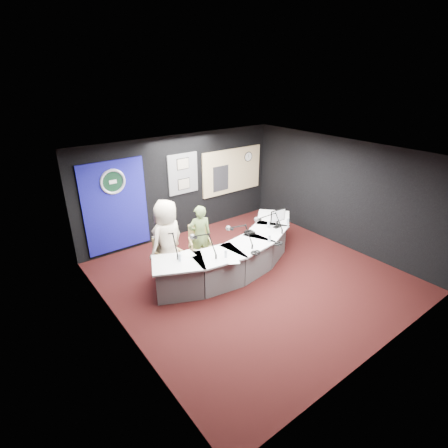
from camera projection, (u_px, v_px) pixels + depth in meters
ground at (252, 277)px, 7.97m from camera, size 6.00×6.00×0.00m
ceiling at (257, 156)px, 6.83m from camera, size 6.00×6.00×0.02m
wall_back at (181, 186)px, 9.58m from camera, size 6.00×0.02×2.80m
wall_front at (388, 285)px, 5.21m from camera, size 6.00×0.02×2.80m
wall_left at (118, 265)px, 5.74m from camera, size 0.02×6.00×2.80m
wall_right at (341, 193)px, 9.05m from camera, size 0.02×6.00×2.80m
broadcast_desk at (236, 254)px, 8.19m from camera, size 4.50×1.90×0.75m
backdrop_panel at (116, 207)px, 8.57m from camera, size 1.60×0.05×2.30m
agency_seal at (113, 182)px, 8.28m from camera, size 0.63×0.07×0.63m
seal_center at (113, 182)px, 8.28m from camera, size 0.48×0.01×0.48m
pinboard at (183, 174)px, 9.44m from camera, size 0.90×0.04×1.10m
framed_photo_upper at (183, 164)px, 9.31m from camera, size 0.34×0.02×0.27m
framed_photo_lower at (184, 184)px, 9.54m from camera, size 0.34×0.02×0.27m
booth_window_frame at (232, 171)px, 10.46m from camera, size 2.12×0.06×1.32m
booth_glow at (232, 171)px, 10.45m from camera, size 2.00×0.02×1.20m
equipment_rack at (221, 178)px, 10.25m from camera, size 0.55×0.02×0.75m
wall_clock at (248, 157)px, 10.63m from camera, size 0.28×0.01×0.28m
armchair_left at (169, 258)px, 7.84m from camera, size 0.59×0.59×0.93m
armchair_right at (200, 245)px, 8.33m from camera, size 0.74×0.74×1.01m
draped_jacket at (164, 248)px, 7.96m from camera, size 0.51×0.17×0.70m
person_man at (167, 240)px, 7.65m from camera, size 1.04×0.85×1.84m
person_woman at (200, 236)px, 8.22m from camera, size 0.63×0.50×1.51m
computer_monitor at (278, 215)px, 8.53m from camera, size 0.44×0.06×0.30m
desk_phone at (249, 233)px, 8.33m from camera, size 0.23×0.19×0.05m
headphones_near at (278, 244)px, 7.82m from camera, size 0.20×0.20×0.03m
headphones_far at (255, 252)px, 7.45m from camera, size 0.23×0.23×0.04m
paper_stack at (188, 254)px, 7.43m from camera, size 0.25×0.34×0.00m
notepad at (233, 260)px, 7.19m from camera, size 0.37×0.41×0.00m
boom_mic_a at (171, 241)px, 7.33m from camera, size 0.18×0.74×0.60m
boom_mic_b at (204, 242)px, 7.27m from camera, size 0.31×0.71×0.60m
boom_mic_c at (240, 233)px, 7.67m from camera, size 0.33×0.70×0.60m
boom_mic_d at (270, 221)px, 8.25m from camera, size 0.58×0.54×0.60m
water_bottles at (244, 240)px, 7.84m from camera, size 3.17×0.64×0.18m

